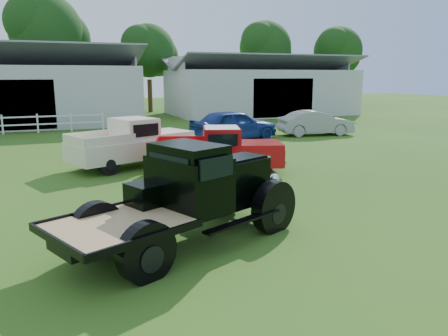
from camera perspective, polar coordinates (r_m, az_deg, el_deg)
name	(u,v)px	position (r m, az deg, el deg)	size (l,w,h in m)	color
ground	(234,218)	(11.29, 1.31, -6.49)	(120.00, 120.00, 0.00)	#2F5417
shed_left	(7,86)	(35.98, -26.49, 9.57)	(18.80, 10.20, 5.60)	#B8B8B8
shed_right	(260,86)	(41.11, 4.73, 10.66)	(16.80, 9.20, 5.20)	#B8B8B8
tree_b	(48,50)	(43.91, -22.03, 14.05)	(6.90, 6.90, 11.50)	#16340D
tree_c	(149,65)	(43.84, -9.77, 13.10)	(5.40, 5.40, 9.00)	#16340D
tree_d	(265,62)	(49.17, 5.37, 13.67)	(6.00, 6.00, 10.00)	#16340D
tree_e	(337,64)	(51.61, 14.57, 12.99)	(5.70, 5.70, 9.50)	#16340D
vintage_flatbed	(185,195)	(9.36, -5.05, -3.52)	(5.48, 2.17, 2.17)	black
red_pickup	(219,150)	(16.12, -0.66, 2.36)	(4.79, 1.84, 1.75)	#B50F13
white_pickup	(132,143)	(17.79, -11.87, 3.24)	(5.13, 1.99, 1.88)	#F3E0C2
misc_car_blue	(234,125)	(24.53, 1.28, 5.67)	(2.02, 5.03, 1.71)	navy
misc_car_grey	(316,123)	(27.13, 11.87, 5.78)	(1.56, 4.47, 1.47)	gray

